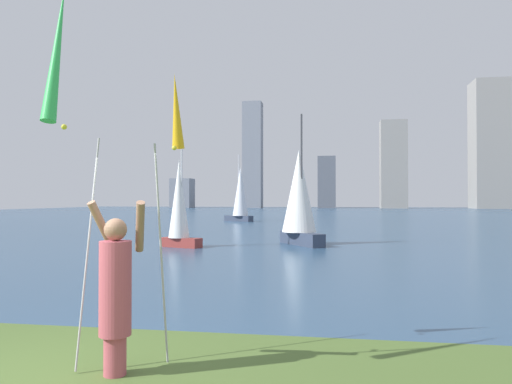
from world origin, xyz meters
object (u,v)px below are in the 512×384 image
object	(u,v)px
kite_flag_left	(58,59)
kite_flag_right	(176,120)
person	(116,289)
sailboat_3	(240,194)
sailboat_0	(179,204)
sailboat_4	(299,196)

from	to	relation	value
kite_flag_left	kite_flag_right	bearing A→B (deg)	51.54
person	sailboat_3	xyz separation A→B (m)	(-5.91, 37.68, 1.45)
kite_flag_right	kite_flag_left	bearing A→B (deg)	-128.46
kite_flag_right	sailboat_3	size ratio (longest dim) A/B	0.60
sailboat_0	sailboat_4	size ratio (longest dim) A/B	0.81
kite_flag_left	sailboat_4	xyz separation A→B (m)	(1.38, 16.60, -1.35)
kite_flag_left	person	bearing A→B (deg)	43.28
kite_flag_left	sailboat_4	world-z (taller)	sailboat_4
sailboat_0	sailboat_4	xyz separation A→B (m)	(4.83, 1.91, 0.36)
person	sailboat_3	bearing A→B (deg)	97.41
person	sailboat_0	size ratio (longest dim) A/B	0.43
person	sailboat_0	xyz separation A→B (m)	(-3.91, 14.25, 0.80)
sailboat_3	kite_flag_left	bearing A→B (deg)	-81.87
sailboat_0	sailboat_4	bearing A→B (deg)	21.56
sailboat_3	sailboat_4	bearing A→B (deg)	-72.40
person	sailboat_3	distance (m)	38.17
kite_flag_right	sailboat_0	world-z (taller)	sailboat_0
kite_flag_right	sailboat_0	size ratio (longest dim) A/B	0.77
sailboat_0	sailboat_3	distance (m)	23.52
kite_flag_right	sailboat_3	world-z (taller)	sailboat_3
sailboat_3	sailboat_4	xyz separation A→B (m)	(6.83, -21.52, -0.29)
person	sailboat_4	world-z (taller)	sailboat_4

